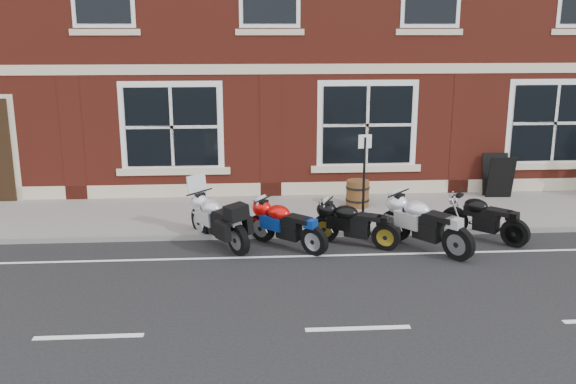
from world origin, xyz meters
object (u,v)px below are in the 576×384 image
(moto_sport_silver, at_px, (426,222))
(barrel_planter, at_px, (358,193))
(moto_sport_red, at_px, (287,224))
(parking_sign, at_px, (364,175))
(moto_touring_silver, at_px, (218,218))
(moto_sport_black, at_px, (354,222))
(a_board_sign, at_px, (498,176))
(moto_naked_black, at_px, (483,216))

(moto_sport_silver, relative_size, barrel_planter, 2.90)
(moto_sport_red, xyz_separation_m, parking_sign, (1.73, 0.82, 0.81))
(moto_touring_silver, bearing_deg, moto_sport_silver, -41.04)
(moto_sport_black, xyz_separation_m, parking_sign, (0.33, 0.77, 0.83))
(moto_sport_red, bearing_deg, parking_sign, -21.71)
(moto_sport_silver, bearing_deg, parking_sign, 96.98)
(moto_touring_silver, distance_m, a_board_sign, 7.74)
(moto_sport_red, height_order, barrel_planter, moto_sport_red)
(moto_naked_black, height_order, barrel_planter, moto_naked_black)
(moto_touring_silver, relative_size, moto_sport_black, 1.08)
(a_board_sign, height_order, parking_sign, parking_sign)
(moto_sport_silver, relative_size, parking_sign, 0.91)
(moto_naked_black, bearing_deg, barrel_planter, 90.04)
(moto_sport_black, distance_m, barrel_planter, 2.61)
(moto_sport_silver, bearing_deg, moto_naked_black, -15.39)
(a_board_sign, bearing_deg, parking_sign, -145.85)
(moto_sport_silver, height_order, barrel_planter, moto_sport_silver)
(moto_naked_black, xyz_separation_m, a_board_sign, (1.51, 3.06, 0.17))
(a_board_sign, distance_m, barrel_planter, 3.88)
(barrel_planter, distance_m, parking_sign, 2.00)
(moto_naked_black, relative_size, a_board_sign, 1.35)
(moto_touring_silver, height_order, moto_sport_silver, moto_touring_silver)
(moto_touring_silver, xyz_separation_m, parking_sign, (3.13, 0.52, 0.75))
(moto_sport_red, relative_size, parking_sign, 0.74)
(parking_sign, bearing_deg, moto_sport_silver, -55.88)
(parking_sign, bearing_deg, barrel_planter, 74.21)
(barrel_planter, bearing_deg, moto_naked_black, -45.84)
(moto_sport_black, xyz_separation_m, moto_naked_black, (2.82, 0.19, 0.02))
(moto_touring_silver, bearing_deg, moto_sport_red, -44.89)
(moto_touring_silver, distance_m, moto_sport_red, 1.44)
(moto_sport_red, relative_size, moto_sport_black, 0.89)
(a_board_sign, xyz_separation_m, barrel_planter, (-3.80, -0.70, -0.23))
(moto_naked_black, bearing_deg, moto_touring_silver, 135.30)
(moto_sport_red, distance_m, parking_sign, 2.08)
(a_board_sign, height_order, barrel_planter, a_board_sign)
(moto_sport_red, bearing_deg, moto_sport_black, -45.08)
(moto_touring_silver, relative_size, moto_sport_red, 1.21)
(moto_sport_black, bearing_deg, moto_sport_silver, -75.39)
(moto_sport_red, xyz_separation_m, a_board_sign, (5.73, 3.30, 0.16))
(moto_sport_red, xyz_separation_m, moto_sport_black, (1.40, 0.05, -0.02))
(moto_naked_black, xyz_separation_m, barrel_planter, (-2.29, 2.36, -0.06))
(barrel_planter, bearing_deg, parking_sign, -96.24)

